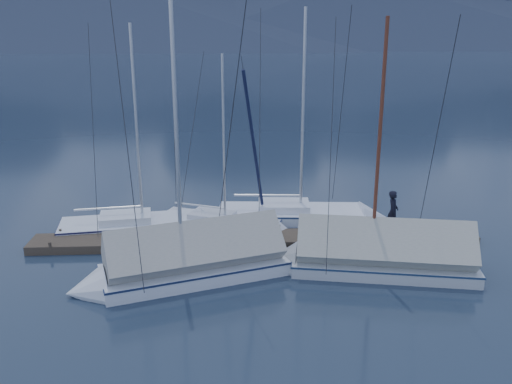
% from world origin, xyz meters
% --- Properties ---
extents(ground, '(1000.00, 1000.00, 0.00)m').
position_xyz_m(ground, '(0.00, 0.00, 0.00)').
color(ground, '#162131').
rests_on(ground, ground).
extents(dock, '(18.00, 1.50, 0.54)m').
position_xyz_m(dock, '(0.00, 2.00, 0.11)').
color(dock, '#382D23').
rests_on(dock, ground).
extents(mooring_posts, '(15.12, 1.52, 0.35)m').
position_xyz_m(mooring_posts, '(-0.50, 2.00, 0.35)').
color(mooring_posts, '#382D23').
rests_on(mooring_posts, ground).
extents(sailboat_open_left, '(7.38, 3.25, 9.48)m').
position_xyz_m(sailboat_open_left, '(-4.33, 3.96, 0.17)').
color(sailboat_open_left, silver).
rests_on(sailboat_open_left, ground).
extents(sailboat_open_mid, '(6.38, 4.00, 8.19)m').
position_xyz_m(sailboat_open_mid, '(-0.85, 3.64, 0.14)').
color(sailboat_open_mid, silver).
rests_on(sailboat_open_mid, ground).
extents(sailboat_open_right, '(7.85, 3.31, 10.19)m').
position_xyz_m(sailboat_open_right, '(2.73, 4.75, 0.18)').
color(sailboat_open_right, white).
rests_on(sailboat_open_right, ground).
extents(sailboat_covered_near, '(7.82, 3.73, 9.77)m').
position_xyz_m(sailboat_covered_near, '(3.87, -0.69, 0.49)').
color(sailboat_covered_near, silver).
rests_on(sailboat_covered_near, ground).
extents(sailboat_covered_far, '(7.90, 4.51, 10.62)m').
position_xyz_m(sailboat_covered_far, '(-2.89, -1.11, 0.52)').
color(sailboat_covered_far, white).
rests_on(sailboat_covered_far, ground).
extents(person, '(0.64, 0.76, 1.77)m').
position_xyz_m(person, '(5.62, 2.12, 1.23)').
color(person, black).
rests_on(person, dock).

